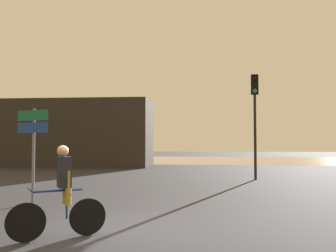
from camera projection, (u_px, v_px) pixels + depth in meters
ground_plane at (117, 230)px, 7.12m from camera, size 120.00×120.00×0.00m
water_strip at (186, 160)px, 35.62m from camera, size 80.00×16.00×0.01m
distant_building at (49, 133)px, 26.64m from camera, size 14.46×4.00×4.61m
traffic_light_far_right at (255, 107)px, 16.88m from camera, size 0.33×0.35×4.73m
direction_sign_post at (33, 138)px, 10.24m from camera, size 1.04×0.42×2.60m
cyclist at (62, 191)px, 6.54m from camera, size 1.46×0.96×1.62m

